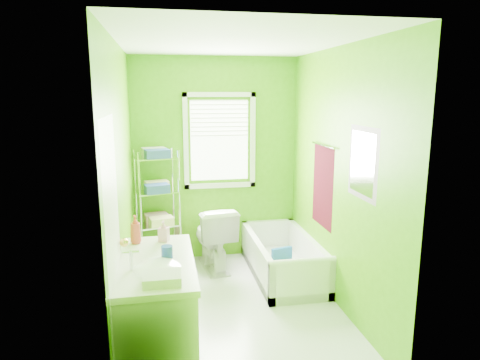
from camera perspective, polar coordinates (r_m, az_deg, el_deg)
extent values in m
plane|color=silver|center=(4.56, -0.64, -16.58)|extent=(2.90, 2.90, 0.00)
cube|color=#459007|center=(5.52, -3.26, 2.67)|extent=(2.10, 0.04, 2.60)
cube|color=#459007|center=(2.74, 4.54, -6.57)|extent=(2.10, 0.04, 2.60)
cube|color=#459007|center=(4.07, -15.40, -0.93)|extent=(0.04, 2.90, 2.60)
cube|color=#459007|center=(4.41, 12.88, 0.14)|extent=(0.04, 2.90, 2.60)
cube|color=white|center=(4.05, -0.73, 17.92)|extent=(2.10, 2.90, 0.04)
cube|color=white|center=(5.49, -2.75, 5.25)|extent=(0.74, 0.01, 1.01)
cube|color=white|center=(5.56, -2.67, -0.72)|extent=(0.92, 0.05, 0.06)
cube|color=white|center=(5.43, -2.78, 11.32)|extent=(0.92, 0.05, 0.06)
cube|color=white|center=(5.43, -7.24, 5.11)|extent=(0.06, 0.05, 1.22)
cube|color=white|center=(5.54, 1.70, 5.33)|extent=(0.06, 0.05, 1.22)
cube|color=white|center=(5.44, -2.75, 8.26)|extent=(0.72, 0.02, 0.50)
cube|color=white|center=(3.20, -16.35, -10.02)|extent=(0.02, 0.80, 2.00)
sphere|color=gold|center=(3.50, -15.20, -8.05)|extent=(0.07, 0.07, 0.07)
cube|color=#420712|center=(4.75, 10.98, -0.82)|extent=(0.02, 0.58, 0.90)
cylinder|color=silver|center=(4.67, 11.02, 4.57)|extent=(0.02, 0.62, 0.02)
cube|color=#CC5972|center=(3.87, 16.09, 2.17)|extent=(0.02, 0.54, 0.64)
cube|color=white|center=(3.87, 15.98, 2.17)|extent=(0.01, 0.44, 0.54)
cube|color=white|center=(5.29, 5.64, -11.90)|extent=(0.71, 1.52, 0.10)
cube|color=white|center=(5.15, 2.20, -10.40)|extent=(0.07, 1.52, 0.46)
cube|color=white|center=(5.31, 9.04, -9.81)|extent=(0.07, 1.52, 0.46)
cube|color=white|center=(4.58, 8.26, -13.36)|extent=(0.71, 0.07, 0.46)
cube|color=white|center=(5.88, 3.70, -7.56)|extent=(0.71, 0.07, 0.46)
cylinder|color=white|center=(4.49, 8.35, -10.72)|extent=(0.71, 0.07, 0.07)
cylinder|color=#1254B1|center=(5.07, 6.34, -11.97)|extent=(0.36, 0.36, 0.06)
cylinder|color=yellow|center=(5.05, 6.35, -11.36)|extent=(0.34, 0.34, 0.05)
cube|color=#1254B1|center=(5.13, 5.59, -10.21)|extent=(0.26, 0.10, 0.24)
imported|color=white|center=(5.34, -3.57, -7.55)|extent=(0.55, 0.84, 0.81)
cube|color=white|center=(3.63, -10.97, -17.30)|extent=(0.57, 1.14, 0.83)
cube|color=white|center=(3.44, -11.26, -10.88)|extent=(0.60, 1.17, 0.05)
ellipsoid|color=white|center=(3.30, -10.92, -11.97)|extent=(0.39, 0.51, 0.14)
cylinder|color=silver|center=(3.27, -14.30, -10.44)|extent=(0.03, 0.03, 0.16)
cylinder|color=silver|center=(3.24, -14.36, -9.30)|extent=(0.12, 0.02, 0.02)
imported|color=#D7423F|center=(3.80, -13.78, -6.41)|extent=(0.12, 0.12, 0.25)
imported|color=pink|center=(3.81, -10.15, -6.70)|extent=(0.10, 0.11, 0.18)
cylinder|color=navy|center=(3.44, -9.71, -9.46)|extent=(0.09, 0.09, 0.10)
cube|color=silver|center=(3.04, -10.37, -12.77)|extent=(0.26, 0.20, 0.06)
cylinder|color=silver|center=(5.17, -13.07, -4.60)|extent=(0.02, 0.02, 1.48)
cylinder|color=silver|center=(5.44, -13.64, -3.82)|extent=(0.02, 0.02, 1.48)
cylinder|color=silver|center=(5.27, -8.05, -4.09)|extent=(0.02, 0.02, 1.48)
cylinder|color=silver|center=(5.53, -8.85, -3.36)|extent=(0.02, 0.02, 1.48)
cube|color=silver|center=(5.53, -10.65, -9.97)|extent=(0.55, 0.41, 0.02)
cube|color=silver|center=(5.40, -10.82, -5.85)|extent=(0.55, 0.41, 0.02)
cube|color=silver|center=(5.29, -10.99, -1.54)|extent=(0.55, 0.41, 0.02)
cube|color=silver|center=(5.21, -11.16, 2.92)|extent=(0.55, 0.41, 0.02)
cube|color=#294B95|center=(5.11, -10.97, 3.45)|extent=(0.31, 0.24, 0.10)
cube|color=silver|center=(5.31, -11.43, 3.72)|extent=(0.31, 0.24, 0.10)
cube|color=#294B95|center=(5.18, -11.00, -1.13)|extent=(0.31, 0.24, 0.10)
cube|color=#F1DE93|center=(5.39, -11.05, -0.65)|extent=(0.31, 0.24, 0.10)
cube|color=#F1DE93|center=(5.32, -10.43, -5.44)|extent=(0.31, 0.24, 0.10)
cube|color=#CD8BA4|center=(5.49, -11.13, -4.90)|extent=(0.31, 0.24, 0.10)
cube|color=#CD8BA4|center=(5.53, -8.22, -8.16)|extent=(0.08, 0.26, 0.46)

